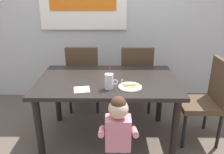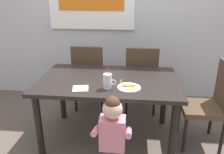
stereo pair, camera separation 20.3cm
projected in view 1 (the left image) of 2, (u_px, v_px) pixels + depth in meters
The scene contains 11 objects.
ground_plane at pixel (108, 137), 2.71m from camera, with size 24.00×24.00×0.00m, color brown.
back_wall at pixel (109, 4), 3.32m from camera, with size 6.40×0.17×2.90m.
dining_table at pixel (108, 87), 2.47m from camera, with size 1.49×0.93×0.75m.
dining_chair_left at pixel (84, 75), 3.15m from camera, with size 0.44×0.44×0.96m.
dining_chair_right at pixel (136, 75), 3.14m from camera, with size 0.44×0.45×0.96m.
dining_chair_far at pixel (207, 96), 2.52m from camera, with size 0.44×0.44×0.96m.
toddler_standing at pixel (118, 129), 1.95m from camera, with size 0.33×0.24×0.84m.
milk_cup at pixel (109, 82), 2.18m from camera, with size 0.13×0.08×0.25m.
snack_plate at pixel (130, 87), 2.23m from camera, with size 0.23×0.23×0.01m, color white.
peeled_banana at pixel (130, 84), 2.23m from camera, with size 0.17×0.11×0.07m.
paper_napkin at pixel (82, 90), 2.18m from camera, with size 0.15×0.15×0.00m, color silver.
Camera 1 is at (0.07, -2.27, 1.65)m, focal length 36.36 mm.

